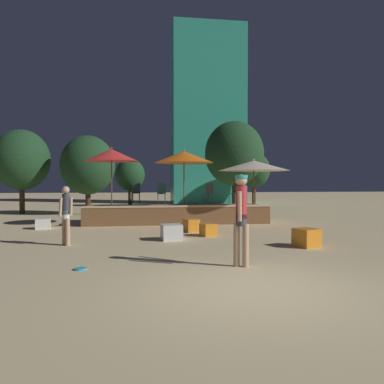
{
  "coord_description": "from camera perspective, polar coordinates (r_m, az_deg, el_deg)",
  "views": [
    {
      "loc": [
        -1.84,
        -5.82,
        1.73
      ],
      "look_at": [
        0.0,
        6.96,
        1.41
      ],
      "focal_mm": 35.0,
      "sensor_mm": 36.0,
      "label": 1
    }
  ],
  "objects": [
    {
      "name": "ground_plane",
      "position": [
        6.34,
        9.27,
        -14.41
      ],
      "size": [
        120.0,
        120.0,
        0.0
      ],
      "primitive_type": "plane",
      "color": "#D1B784"
    },
    {
      "name": "wooden_deck",
      "position": [
        16.35,
        -2.46,
        -3.34
      ],
      "size": [
        7.7,
        2.44,
        0.81
      ],
      "color": "brown",
      "rests_on": "ground"
    },
    {
      "name": "patio_umbrella_0",
      "position": [
        15.98,
        9.38,
        3.98
      ],
      "size": [
        2.99,
        2.99,
        2.74
      ],
      "color": "brown",
      "rests_on": "ground"
    },
    {
      "name": "patio_umbrella_1",
      "position": [
        15.46,
        -12.18,
        5.5
      ],
      "size": [
        2.16,
        2.16,
        3.16
      ],
      "color": "brown",
      "rests_on": "ground"
    },
    {
      "name": "patio_umbrella_2",
      "position": [
        15.56,
        -1.23,
        5.33
      ],
      "size": [
        2.48,
        2.48,
        3.11
      ],
      "color": "brown",
      "rests_on": "ground"
    },
    {
      "name": "cube_seat_0",
      "position": [
        13.16,
        -0.1,
        -5.13
      ],
      "size": [
        0.59,
        0.59,
        0.45
      ],
      "rotation": [
        0.0,
        0.0,
        0.33
      ],
      "color": "orange",
      "rests_on": "ground"
    },
    {
      "name": "cube_seat_1",
      "position": [
        11.35,
        -3.14,
        -6.14
      ],
      "size": [
        0.65,
        0.65,
        0.47
      ],
      "rotation": [
        0.0,
        0.0,
        0.1
      ],
      "color": "white",
      "rests_on": "ground"
    },
    {
      "name": "cube_seat_2",
      "position": [
        15.1,
        -21.74,
        -4.5
      ],
      "size": [
        0.59,
        0.59,
        0.39
      ],
      "rotation": [
        0.0,
        0.0,
        0.16
      ],
      "color": "white",
      "rests_on": "ground"
    },
    {
      "name": "cube_seat_3",
      "position": [
        12.2,
        2.51,
        -5.76
      ],
      "size": [
        0.56,
        0.56,
        0.4
      ],
      "rotation": [
        0.0,
        0.0,
        0.32
      ],
      "color": "orange",
      "rests_on": "ground"
    },
    {
      "name": "cube_seat_4",
      "position": [
        10.61,
        17.06,
        -6.67
      ],
      "size": [
        0.73,
        0.73,
        0.49
      ],
      "rotation": [
        0.0,
        0.0,
        0.36
      ],
      "color": "orange",
      "rests_on": "ground"
    },
    {
      "name": "person_0",
      "position": [
        10.88,
        -18.67,
        -3.19
      ],
      "size": [
        0.37,
        0.34,
        1.63
      ],
      "rotation": [
        0.0,
        0.0,
        5.43
      ],
      "color": "tan",
      "rests_on": "ground"
    },
    {
      "name": "person_1",
      "position": [
        7.74,
        7.5,
        -3.19
      ],
      "size": [
        0.31,
        0.52,
        1.9
      ],
      "rotation": [
        0.0,
        0.0,
        2.7
      ],
      "color": "tan",
      "rests_on": "ground"
    },
    {
      "name": "bistro_chair_0",
      "position": [
        16.95,
        -8.51,
        0.15
      ],
      "size": [
        0.4,
        0.4,
        0.9
      ],
      "rotation": [
        0.0,
        0.0,
        6.22
      ],
      "color": "#1E4C47",
      "rests_on": "wooden_deck"
    },
    {
      "name": "bistro_chair_1",
      "position": [
        15.65,
        -4.66,
        0.06
      ],
      "size": [
        0.4,
        0.4,
        0.9
      ],
      "rotation": [
        0.0,
        0.0,
        3.12
      ],
      "color": "#1E4C47",
      "rests_on": "wooden_deck"
    },
    {
      "name": "bistro_chair_2",
      "position": [
        16.46,
        6.67,
        0.12
      ],
      "size": [
        0.45,
        0.45,
        0.9
      ],
      "rotation": [
        0.0,
        0.0,
        5.15
      ],
      "color": "#1E4C47",
      "rests_on": "wooden_deck"
    },
    {
      "name": "bistro_chair_3",
      "position": [
        16.28,
        2.55,
        0.11
      ],
      "size": [
        0.45,
        0.45,
        0.9
      ],
      "rotation": [
        0.0,
        0.0,
        3.55
      ],
      "color": "#47474C",
      "rests_on": "wooden_deck"
    },
    {
      "name": "frisbee_disc",
      "position": [
        7.9,
        -16.65,
        -11.14
      ],
      "size": [
        0.25,
        0.25,
        0.03
      ],
      "color": "#33B2D8",
      "rests_on": "ground"
    },
    {
      "name": "background_tree_0",
      "position": [
        23.84,
        6.45,
        5.81
      ],
      "size": [
        3.71,
        3.71,
        5.6
      ],
      "color": "#3D2B1C",
      "rests_on": "ground"
    },
    {
      "name": "background_tree_1",
      "position": [
        27.61,
        -9.43,
        2.59
      ],
      "size": [
        2.13,
        2.13,
        3.48
      ],
      "color": "#3D2B1C",
      "rests_on": "ground"
    },
    {
      "name": "background_tree_2",
      "position": [
        28.65,
        9.43,
        3.31
      ],
      "size": [
        2.39,
        2.39,
        4.01
      ],
      "color": "#3D2B1C",
      "rests_on": "ground"
    },
    {
      "name": "background_tree_3",
      "position": [
        22.64,
        -24.53,
        4.45
      ],
      "size": [
        3.02,
        3.02,
        4.64
      ],
      "color": "#3D2B1C",
      "rests_on": "ground"
    },
    {
      "name": "background_tree_4",
      "position": [
        21.05,
        -15.59,
        3.95
      ],
      "size": [
        2.91,
        2.91,
        4.28
      ],
      "color": "#3D2B1C",
      "rests_on": "ground"
    },
    {
      "name": "distant_building",
      "position": [
        31.88,
        2.38,
        11.54
      ],
      "size": [
        5.97,
        3.17,
        14.65
      ],
      "color": "teal",
      "rests_on": "ground"
    }
  ]
}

